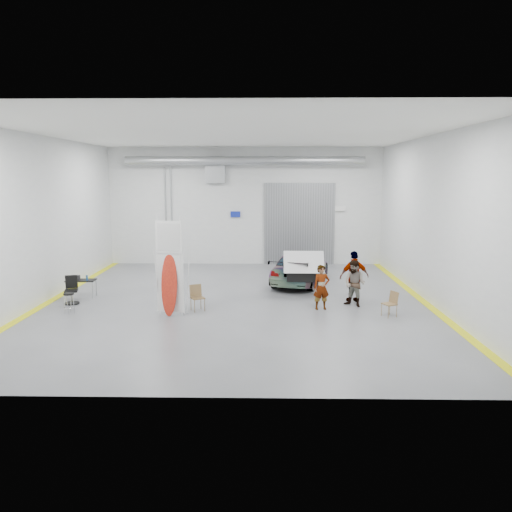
{
  "coord_description": "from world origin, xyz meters",
  "views": [
    {
      "loc": [
        1.04,
        -17.73,
        4.55
      ],
      "look_at": [
        0.69,
        1.24,
        1.5
      ],
      "focal_mm": 35.0,
      "sensor_mm": 36.0,
      "label": 1
    }
  ],
  "objects_px": {
    "person_a": "(322,287)",
    "person_c": "(354,277)",
    "surfboard_display": "(171,276)",
    "folding_chair_near": "(198,303)",
    "sedan_car": "(300,268)",
    "office_chair": "(72,292)",
    "folding_chair_far": "(389,309)",
    "work_table": "(79,280)",
    "person_b": "(355,283)",
    "shop_stool": "(69,304)"
  },
  "relations": [
    {
      "from": "person_b",
      "to": "folding_chair_far",
      "type": "relative_size",
      "value": 1.98
    },
    {
      "from": "sedan_car",
      "to": "surfboard_display",
      "type": "height_order",
      "value": "surfboard_display"
    },
    {
      "from": "sedan_car",
      "to": "folding_chair_near",
      "type": "distance_m",
      "value": 5.94
    },
    {
      "from": "person_b",
      "to": "office_chair",
      "type": "relative_size",
      "value": 1.65
    },
    {
      "from": "person_a",
      "to": "person_c",
      "type": "xyz_separation_m",
      "value": [
        1.3,
        1.07,
        0.16
      ]
    },
    {
      "from": "person_b",
      "to": "surfboard_display",
      "type": "bearing_deg",
      "value": -130.21
    },
    {
      "from": "person_c",
      "to": "folding_chair_far",
      "type": "xyz_separation_m",
      "value": [
        0.82,
        -1.94,
        -0.68
      ]
    },
    {
      "from": "shop_stool",
      "to": "office_chair",
      "type": "xyz_separation_m",
      "value": [
        -0.41,
        1.32,
        0.09
      ]
    },
    {
      "from": "folding_chair_near",
      "to": "work_table",
      "type": "distance_m",
      "value": 5.07
    },
    {
      "from": "sedan_car",
      "to": "person_a",
      "type": "xyz_separation_m",
      "value": [
        0.45,
        -4.31,
        0.11
      ]
    },
    {
      "from": "office_chair",
      "to": "surfboard_display",
      "type": "bearing_deg",
      "value": -35.25
    },
    {
      "from": "sedan_car",
      "to": "work_table",
      "type": "bearing_deg",
      "value": 34.33
    },
    {
      "from": "work_table",
      "to": "office_chair",
      "type": "xyz_separation_m",
      "value": [
        0.07,
        -0.96,
        -0.24
      ]
    },
    {
      "from": "person_c",
      "to": "shop_stool",
      "type": "distance_m",
      "value": 9.95
    },
    {
      "from": "shop_stool",
      "to": "office_chair",
      "type": "bearing_deg",
      "value": 107.38
    },
    {
      "from": "surfboard_display",
      "to": "folding_chair_near",
      "type": "xyz_separation_m",
      "value": [
        0.77,
        0.63,
        -1.07
      ]
    },
    {
      "from": "person_a",
      "to": "surfboard_display",
      "type": "distance_m",
      "value": 5.11
    },
    {
      "from": "shop_stool",
      "to": "office_chair",
      "type": "relative_size",
      "value": 0.7
    },
    {
      "from": "folding_chair_near",
      "to": "work_table",
      "type": "bearing_deg",
      "value": 130.95
    },
    {
      "from": "office_chair",
      "to": "person_b",
      "type": "bearing_deg",
      "value": -15.28
    },
    {
      "from": "folding_chair_near",
      "to": "office_chair",
      "type": "distance_m",
      "value": 4.73
    },
    {
      "from": "folding_chair_far",
      "to": "shop_stool",
      "type": "distance_m",
      "value": 10.58
    },
    {
      "from": "surfboard_display",
      "to": "folding_chair_far",
      "type": "distance_m",
      "value": 7.2
    },
    {
      "from": "person_a",
      "to": "work_table",
      "type": "height_order",
      "value": "person_a"
    },
    {
      "from": "person_b",
      "to": "person_a",
      "type": "bearing_deg",
      "value": -122.86
    },
    {
      "from": "person_b",
      "to": "surfboard_display",
      "type": "xyz_separation_m",
      "value": [
        -6.21,
        -1.32,
        0.52
      ]
    },
    {
      "from": "sedan_car",
      "to": "surfboard_display",
      "type": "distance_m",
      "value": 6.94
    },
    {
      "from": "surfboard_display",
      "to": "person_a",
      "type": "bearing_deg",
      "value": 22.05
    },
    {
      "from": "person_c",
      "to": "surfboard_display",
      "type": "height_order",
      "value": "surfboard_display"
    },
    {
      "from": "surfboard_display",
      "to": "person_c",
      "type": "bearing_deg",
      "value": 29.27
    },
    {
      "from": "sedan_car",
      "to": "person_a",
      "type": "bearing_deg",
      "value": 112.28
    },
    {
      "from": "work_table",
      "to": "office_chair",
      "type": "relative_size",
      "value": 1.09
    },
    {
      "from": "person_b",
      "to": "folding_chair_near",
      "type": "height_order",
      "value": "person_b"
    },
    {
      "from": "surfboard_display",
      "to": "office_chair",
      "type": "height_order",
      "value": "surfboard_display"
    },
    {
      "from": "folding_chair_far",
      "to": "person_c",
      "type": "bearing_deg",
      "value": 176.58
    },
    {
      "from": "sedan_car",
      "to": "work_table",
      "type": "relative_size",
      "value": 4.2
    },
    {
      "from": "office_chair",
      "to": "sedan_car",
      "type": "bearing_deg",
      "value": 9.46
    },
    {
      "from": "surfboard_display",
      "to": "work_table",
      "type": "bearing_deg",
      "value": 160.22
    },
    {
      "from": "person_c",
      "to": "work_table",
      "type": "bearing_deg",
      "value": -13.86
    },
    {
      "from": "sedan_car",
      "to": "person_c",
      "type": "distance_m",
      "value": 3.68
    },
    {
      "from": "sedan_car",
      "to": "folding_chair_near",
      "type": "xyz_separation_m",
      "value": [
        -3.79,
        -4.57,
        -0.39
      ]
    },
    {
      "from": "office_chair",
      "to": "shop_stool",
      "type": "bearing_deg",
      "value": -86.94
    },
    {
      "from": "folding_chair_far",
      "to": "folding_chair_near",
      "type": "bearing_deg",
      "value": -121.68
    },
    {
      "from": "person_b",
      "to": "folding_chair_far",
      "type": "bearing_deg",
      "value": -16.92
    },
    {
      "from": "person_c",
      "to": "work_table",
      "type": "relative_size",
      "value": 1.72
    },
    {
      "from": "sedan_car",
      "to": "office_chair",
      "type": "relative_size",
      "value": 4.59
    },
    {
      "from": "surfboard_display",
      "to": "office_chair",
      "type": "xyz_separation_m",
      "value": [
        -3.88,
        1.48,
        -0.91
      ]
    },
    {
      "from": "folding_chair_far",
      "to": "person_a",
      "type": "bearing_deg",
      "value": -138.43
    },
    {
      "from": "person_b",
      "to": "surfboard_display",
      "type": "relative_size",
      "value": 0.5
    },
    {
      "from": "folding_chair_near",
      "to": "office_chair",
      "type": "xyz_separation_m",
      "value": [
        -4.65,
        0.85,
        0.16
      ]
    }
  ]
}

